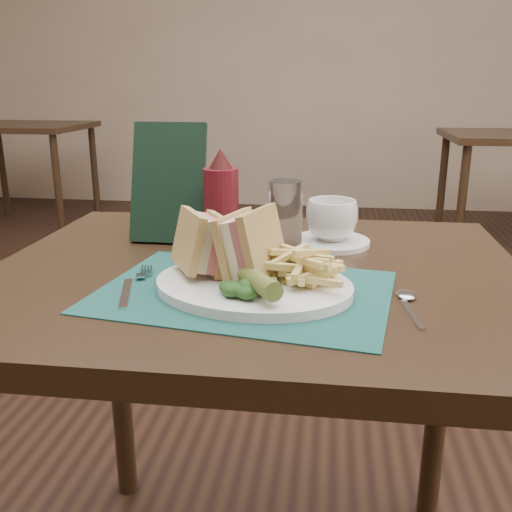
{
  "coord_description": "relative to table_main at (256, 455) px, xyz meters",
  "views": [
    {
      "loc": [
        0.12,
        -1.41,
        1.05
      ],
      "look_at": [
        0.01,
        -0.59,
        0.8
      ],
      "focal_mm": 40.0,
      "sensor_mm": 36.0,
      "label": 1
    }
  ],
  "objects": [
    {
      "name": "sandwich_half_b",
      "position": [
        -0.01,
        -0.1,
        0.45
      ],
      "size": [
        0.11,
        0.13,
        0.11
      ],
      "primitive_type": null,
      "rotation": [
        0.0,
        -0.24,
        -0.33
      ],
      "color": "tan",
      "rests_on": "plate"
    },
    {
      "name": "coffee_cup",
      "position": [
        0.12,
        0.16,
        0.42
      ],
      "size": [
        0.12,
        0.12,
        0.08
      ],
      "primitive_type": "imported",
      "rotation": [
        0.0,
        0.0,
        0.26
      ],
      "color": "white",
      "rests_on": "saucer"
    },
    {
      "name": "check_presenter",
      "position": [
        -0.19,
        0.16,
        0.49
      ],
      "size": [
        0.14,
        0.09,
        0.23
      ],
      "primitive_type": "cube",
      "rotation": [
        -0.31,
        0.0,
        0.0
      ],
      "color": "black",
      "rests_on": "table_main"
    },
    {
      "name": "spoon",
      "position": [
        0.24,
        -0.15,
        0.38
      ],
      "size": [
        0.05,
        0.15,
        0.01
      ],
      "primitive_type": null,
      "rotation": [
        0.0,
        0.0,
        0.14
      ],
      "color": "silver",
      "rests_on": "table_main"
    },
    {
      "name": "table_main",
      "position": [
        0.0,
        0.0,
        0.0
      ],
      "size": [
        0.9,
        0.75,
        0.75
      ],
      "primitive_type": null,
      "color": "black",
      "rests_on": "ground"
    },
    {
      "name": "floor",
      "position": [
        0.0,
        0.5,
        -0.38
      ],
      "size": [
        7.0,
        7.0,
        0.0
      ],
      "primitive_type": "plane",
      "color": "black",
      "rests_on": "ground"
    },
    {
      "name": "fork",
      "position": [
        -0.17,
        -0.13,
        0.38
      ],
      "size": [
        0.08,
        0.17,
        0.01
      ],
      "primitive_type": null,
      "rotation": [
        0.0,
        0.0,
        0.28
      ],
      "color": "silver",
      "rests_on": "placemat"
    },
    {
      "name": "pickle_spear",
      "position": [
        0.02,
        -0.17,
        0.41
      ],
      "size": [
        0.09,
        0.12,
        0.03
      ],
      "primitive_type": "cylinder",
      "rotation": [
        1.54,
        0.0,
        0.56
      ],
      "color": "#516125",
      "rests_on": "plate"
    },
    {
      "name": "wall_back",
      "position": [
        0.0,
        4.0,
        -0.38
      ],
      "size": [
        6.0,
        0.0,
        6.0
      ],
      "primitive_type": "plane",
      "rotation": [
        1.57,
        0.0,
        0.0
      ],
      "color": "tan",
      "rests_on": "ground"
    },
    {
      "name": "drinking_glass",
      "position": [
        0.04,
        0.11,
        0.44
      ],
      "size": [
        0.08,
        0.08,
        0.13
      ],
      "primitive_type": "cylinder",
      "rotation": [
        0.0,
        0.0,
        0.32
      ],
      "color": "white",
      "rests_on": "table_main"
    },
    {
      "name": "table_bg_left",
      "position": [
        -2.13,
        3.07,
        0.0
      ],
      "size": [
        0.9,
        0.75,
        0.75
      ],
      "primitive_type": null,
      "color": "black",
      "rests_on": "ground"
    },
    {
      "name": "ketchup_bottle",
      "position": [
        -0.08,
        0.11,
        0.47
      ],
      "size": [
        0.07,
        0.07,
        0.19
      ],
      "primitive_type": null,
      "rotation": [
        0.0,
        0.0,
        0.08
      ],
      "color": "#570E17",
      "rests_on": "table_main"
    },
    {
      "name": "kale_garnish",
      "position": [
        0.02,
        -0.18,
        0.41
      ],
      "size": [
        0.11,
        0.08,
        0.03
      ],
      "primitive_type": null,
      "color": "#1A3B15",
      "rests_on": "plate"
    },
    {
      "name": "saucer",
      "position": [
        0.12,
        0.16,
        0.38
      ],
      "size": [
        0.19,
        0.19,
        0.01
      ],
      "primitive_type": "cylinder",
      "rotation": [
        0.0,
        0.0,
        0.34
      ],
      "color": "white",
      "rests_on": "table_main"
    },
    {
      "name": "plate",
      "position": [
        0.01,
        -0.12,
        0.38
      ],
      "size": [
        0.34,
        0.3,
        0.01
      ],
      "primitive_type": null,
      "rotation": [
        0.0,
        0.0,
        -0.21
      ],
      "color": "white",
      "rests_on": "placemat"
    },
    {
      "name": "placemat",
      "position": [
        -0.0,
        -0.12,
        0.38
      ],
      "size": [
        0.47,
        0.37,
        0.0
      ],
      "primitive_type": "cube",
      "rotation": [
        0.0,
        0.0,
        -0.15
      ],
      "color": "#164742",
      "rests_on": "table_main"
    },
    {
      "name": "sandwich_half_a",
      "position": [
        -0.09,
        -0.1,
        0.44
      ],
      "size": [
        0.12,
        0.12,
        0.1
      ],
      "primitive_type": null,
      "rotation": [
        0.0,
        0.24,
        0.54
      ],
      "color": "tan",
      "rests_on": "plate"
    },
    {
      "name": "fries_pile",
      "position": [
        0.08,
        -0.1,
        0.42
      ],
      "size": [
        0.18,
        0.2,
        0.06
      ],
      "primitive_type": null,
      "color": "#DFC76F",
      "rests_on": "plate"
    }
  ]
}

